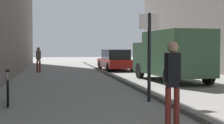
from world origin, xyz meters
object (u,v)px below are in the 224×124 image
at_px(pedestrian_mid_block, 39,58).
at_px(parked_car, 116,60).
at_px(bicycle_leaning, 8,90).
at_px(street_sign_post, 149,49).
at_px(delivery_van, 171,55).
at_px(pedestrian_main_foreground, 173,78).

xyz_separation_m(pedestrian_mid_block, parked_car, (5.22, 1.22, -0.22)).
distance_m(parked_car, bicycle_leaning, 14.21).
distance_m(parked_car, street_sign_post, 13.50).
bearing_deg(bicycle_leaning, delivery_van, 29.07).
bearing_deg(bicycle_leaning, pedestrian_mid_block, 80.44).
relative_size(parked_car, street_sign_post, 1.65).
distance_m(delivery_van, street_sign_post, 5.98).
height_order(pedestrian_main_foreground, street_sign_post, street_sign_post).
relative_size(pedestrian_mid_block, street_sign_post, 0.62).
relative_size(delivery_van, street_sign_post, 2.04).
distance_m(pedestrian_main_foreground, street_sign_post, 3.16).
bearing_deg(street_sign_post, pedestrian_mid_block, -76.95).
relative_size(street_sign_post, bicycle_leaning, 1.48).
height_order(pedestrian_main_foreground, pedestrian_mid_block, pedestrian_main_foreground).
bearing_deg(pedestrian_main_foreground, bicycle_leaning, 145.98).
bearing_deg(delivery_van, street_sign_post, -120.76).
xyz_separation_m(street_sign_post, bicycle_leaning, (-4.05, 0.31, -1.16)).
bearing_deg(parked_car, pedestrian_main_foreground, -99.96).
distance_m(pedestrian_main_foreground, parked_car, 16.59).
distance_m(delivery_van, parked_car, 8.13).
height_order(street_sign_post, bicycle_leaning, street_sign_post).
bearing_deg(street_sign_post, parked_car, -100.34).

